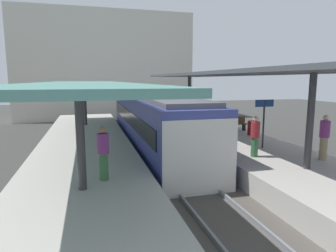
% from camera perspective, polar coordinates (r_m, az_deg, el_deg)
% --- Properties ---
extents(ground_plane, '(80.00, 80.00, 0.00)m').
position_cam_1_polar(ground_plane, '(14.33, -0.21, -7.63)').
color(ground_plane, '#383835').
extents(platform_left, '(4.40, 28.00, 1.00)m').
position_cam_1_polar(platform_left, '(13.75, -15.81, -6.53)').
color(platform_left, '#ADA8A0').
rests_on(platform_left, ground_plane).
extents(platform_right, '(4.40, 28.00, 1.00)m').
position_cam_1_polar(platform_right, '(15.58, 13.46, -4.61)').
color(platform_right, '#ADA8A0').
rests_on(platform_right, ground_plane).
extents(track_ballast, '(3.20, 28.00, 0.20)m').
position_cam_1_polar(track_ballast, '(14.30, -0.21, -7.25)').
color(track_ballast, '#4C4742').
rests_on(track_ballast, ground_plane).
extents(rail_near_side, '(0.08, 28.00, 0.14)m').
position_cam_1_polar(rail_near_side, '(14.09, -3.06, -6.79)').
color(rail_near_side, slate).
rests_on(rail_near_side, track_ballast).
extents(rail_far_side, '(0.08, 28.00, 0.14)m').
position_cam_1_polar(rail_far_side, '(14.45, 2.56, -6.38)').
color(rail_far_side, slate).
rests_on(rail_far_side, track_ballast).
extents(commuter_train, '(2.78, 15.34, 3.10)m').
position_cam_1_polar(commuter_train, '(17.07, -3.05, 1.00)').
color(commuter_train, '#38428C').
rests_on(commuter_train, track_ballast).
extents(canopy_left, '(4.18, 21.00, 2.97)m').
position_cam_1_polar(canopy_left, '(14.67, -16.33, 7.69)').
color(canopy_left, '#333335').
rests_on(canopy_left, platform_left).
extents(canopy_right, '(4.18, 21.00, 3.49)m').
position_cam_1_polar(canopy_right, '(16.40, 11.60, 9.74)').
color(canopy_right, '#333335').
rests_on(canopy_right, platform_right).
extents(platform_bench, '(1.40, 0.41, 0.86)m').
position_cam_1_polar(platform_bench, '(18.42, 12.94, 0.54)').
color(platform_bench, black).
rests_on(platform_bench, platform_right).
extents(platform_sign, '(0.90, 0.08, 2.21)m').
position_cam_1_polar(platform_sign, '(13.95, 18.15, 2.48)').
color(platform_sign, '#262628').
rests_on(platform_sign, platform_right).
extents(litter_bin, '(0.44, 0.44, 0.80)m').
position_cam_1_polar(litter_bin, '(17.24, 15.90, -0.36)').
color(litter_bin, maroon).
rests_on(litter_bin, platform_right).
extents(passenger_near_bench, '(0.36, 0.36, 1.69)m').
position_cam_1_polar(passenger_near_bench, '(9.29, -12.47, -5.04)').
color(passenger_near_bench, '#386B3D').
rests_on(passenger_near_bench, platform_left).
extents(passenger_mid_platform, '(0.36, 0.36, 1.76)m').
position_cam_1_polar(passenger_mid_platform, '(12.86, 28.07, -1.84)').
color(passenger_mid_platform, '#998460').
rests_on(passenger_mid_platform, platform_right).
extents(passenger_far_end, '(0.36, 0.36, 1.65)m').
position_cam_1_polar(passenger_far_end, '(12.33, 16.54, -1.86)').
color(passenger_far_end, '#386B3D').
rests_on(passenger_far_end, platform_right).
extents(station_building_backdrop, '(18.00, 6.00, 11.00)m').
position_cam_1_polar(station_building_backdrop, '(33.35, -12.10, 11.20)').
color(station_building_backdrop, beige).
rests_on(station_building_backdrop, ground_plane).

